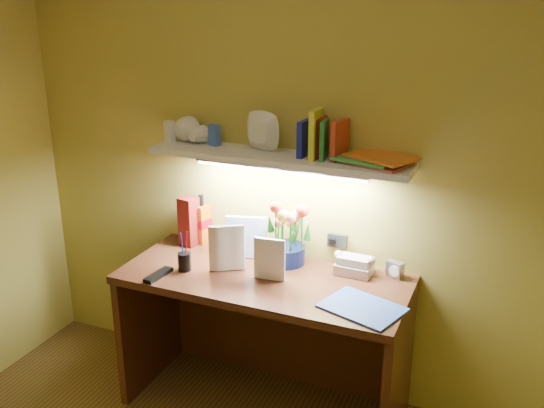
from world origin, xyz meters
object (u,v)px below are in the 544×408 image
Objects in this scene: flower_bouquet at (287,233)px; whisky_bottle at (202,219)px; desk at (264,343)px; desk_clock at (395,269)px; telephone at (354,263)px.

whisky_bottle is (-0.52, 0.07, -0.03)m from flower_bouquet.
desk is 17.44× the size of desk_clock.
telephone reaches higher than desk_clock.
desk_clock is at bearing 22.09° from desk.
desk_clock is 0.29× the size of whisky_bottle.
desk is 4.30× the size of flower_bouquet.
telephone is at bearing -3.29° from whisky_bottle.
desk_clock is at bearing 11.83° from telephone.
whisky_bottle is at bearing 172.82° from flower_bouquet.
desk_clock is at bearing -0.82° from whisky_bottle.
desk is at bearing -151.29° from telephone.
flower_bouquet is 4.06× the size of desk_clock.
telephone is 0.63× the size of whisky_bottle.
telephone is (0.35, 0.02, -0.11)m from flower_bouquet.
telephone is 2.16× the size of desk_clock.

